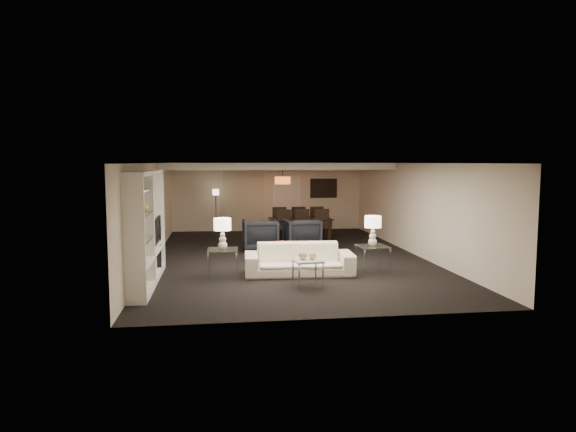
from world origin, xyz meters
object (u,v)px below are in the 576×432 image
(floor_lamp, at_px, (216,211))
(armchair_right, at_px, (302,234))
(chair_fl, at_px, (279,222))
(coffee_table, at_px, (289,252))
(sofa, at_px, (299,259))
(side_table_right, at_px, (372,259))
(armchair_left, at_px, (260,235))
(pendant_light, at_px, (283,180))
(vase_blue, at_px, (139,236))
(television, at_px, (153,230))
(table_lamp_left, at_px, (223,234))
(chair_fr, at_px, (315,222))
(side_table_left, at_px, (223,263))
(table_lamp_right, at_px, (373,231))
(floor_speaker, at_px, (159,252))
(dining_table, at_px, (300,229))
(marble_table, at_px, (308,273))
(chair_nl, at_px, (285,227))
(chair_nr, at_px, (322,226))
(vase_amber, at_px, (144,206))
(chair_fm, at_px, (297,222))
(chair_nm, at_px, (304,227))

(floor_lamp, bearing_deg, armchair_right, -57.93)
(chair_fl, bearing_deg, coffee_table, 93.41)
(sofa, relative_size, side_table_right, 3.64)
(coffee_table, relative_size, armchair_left, 1.34)
(pendant_light, height_order, vase_blue, pendant_light)
(television, bearing_deg, chair_fl, -32.69)
(coffee_table, relative_size, table_lamp_left, 1.94)
(sofa, bearing_deg, television, 177.43)
(armchair_left, bearing_deg, chair_fr, -131.08)
(side_table_left, bearing_deg, television, 168.56)
(television, bearing_deg, chair_fr, -40.80)
(side_table_left, bearing_deg, coffee_table, 43.26)
(table_lamp_right, distance_m, chair_fr, 5.75)
(floor_speaker, bearing_deg, chair_fr, 44.43)
(coffee_table, distance_m, table_lamp_right, 2.44)
(armchair_left, xyz_separation_m, chair_fr, (2.05, 2.42, 0.08))
(dining_table, distance_m, chair_fl, 0.90)
(marble_table, relative_size, chair_nl, 0.53)
(side_table_right, relative_size, vase_blue, 3.89)
(vase_blue, distance_m, chair_fl, 7.97)
(armchair_right, distance_m, table_lamp_right, 3.52)
(marble_table, xyz_separation_m, dining_table, (0.85, 6.17, 0.08))
(sofa, bearing_deg, chair_nr, 74.76)
(vase_amber, distance_m, floor_speaker, 1.86)
(side_table_right, xyz_separation_m, vase_amber, (-4.96, -0.72, 1.34))
(table_lamp_left, height_order, chair_nr, table_lamp_left)
(coffee_table, xyz_separation_m, floor_speaker, (-3.15, -0.89, 0.23))
(dining_table, xyz_separation_m, chair_fm, (0.00, 0.65, 0.17))
(armchair_left, relative_size, side_table_right, 1.49)
(marble_table, distance_m, chair_nr, 5.72)
(marble_table, relative_size, chair_nr, 0.53)
(chair_nl, bearing_deg, side_table_left, -111.83)
(armchair_right, distance_m, marble_table, 4.44)
(pendant_light, bearing_deg, table_lamp_left, -109.77)
(pendant_light, xyz_separation_m, chair_fr, (1.10, 0.01, -1.39))
(chair_nr, bearing_deg, vase_amber, -126.84)
(armchair_left, bearing_deg, floor_lamp, -73.10)
(floor_speaker, bearing_deg, chair_nr, 35.88)
(floor_lamp, bearing_deg, floor_speaker, -101.19)
(sofa, relative_size, armchair_right, 2.45)
(sofa, relative_size, vase_blue, 14.16)
(pendant_light, relative_size, dining_table, 0.26)
(side_table_right, distance_m, chair_fr, 5.73)
(dining_table, relative_size, chair_nm, 1.92)
(side_table_left, bearing_deg, side_table_right, 0.00)
(chair_nl, relative_size, chair_fr, 1.00)
(chair_fm, bearing_deg, chair_nl, 62.45)
(side_table_right, distance_m, vase_amber, 5.18)
(table_lamp_right, bearing_deg, vase_blue, -164.12)
(chair_fl, distance_m, floor_lamp, 2.60)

